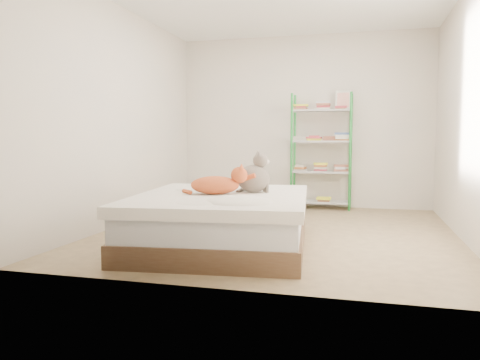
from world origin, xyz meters
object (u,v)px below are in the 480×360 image
(bed, at_px, (222,220))
(white_bin, at_px, (208,194))
(grey_cat, at_px, (253,173))
(shelf_unit, at_px, (322,149))
(orange_cat, at_px, (215,183))
(cardboard_box, at_px, (274,201))

(bed, bearing_deg, white_bin, 105.39)
(bed, xyz_separation_m, white_bin, (-1.07, 2.71, -0.08))
(grey_cat, height_order, white_bin, grey_cat)
(bed, distance_m, grey_cat, 0.56)
(bed, distance_m, shelf_unit, 2.90)
(orange_cat, bearing_deg, cardboard_box, 71.30)
(white_bin, bearing_deg, cardboard_box, -32.39)
(grey_cat, xyz_separation_m, white_bin, (-1.33, 2.49, -0.53))
(shelf_unit, distance_m, cardboard_box, 1.20)
(orange_cat, bearing_deg, white_bin, 97.42)
(bed, height_order, grey_cat, grey_cat)
(grey_cat, relative_size, white_bin, 1.06)
(grey_cat, xyz_separation_m, cardboard_box, (-0.11, 1.72, -0.51))
(orange_cat, xyz_separation_m, white_bin, (-1.01, 2.74, -0.45))
(orange_cat, height_order, shelf_unit, shelf_unit)
(bed, relative_size, shelf_unit, 1.23)
(bed, distance_m, orange_cat, 0.37)
(grey_cat, height_order, cardboard_box, grey_cat)
(white_bin, bearing_deg, grey_cat, -61.95)
(orange_cat, bearing_deg, shelf_unit, 61.76)
(cardboard_box, bearing_deg, orange_cat, -99.83)
(grey_cat, distance_m, cardboard_box, 1.80)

